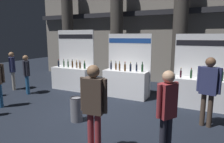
% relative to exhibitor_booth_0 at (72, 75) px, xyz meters
% --- Properties ---
extents(ground_plane, '(27.37, 27.37, 0.00)m').
position_rel_exhibitor_booth_0_xyz_m(ground_plane, '(2.62, -2.11, -0.62)').
color(ground_plane, black).
extents(hall_colonnade, '(13.68, 1.33, 6.22)m').
position_rel_exhibitor_booth_0_xyz_m(hall_colonnade, '(2.62, 2.82, 2.45)').
color(hall_colonnade, gray).
rests_on(hall_colonnade, ground_plane).
extents(exhibitor_booth_0, '(1.86, 0.66, 2.58)m').
position_rel_exhibitor_booth_0_xyz_m(exhibitor_booth_0, '(0.00, 0.00, 0.00)').
color(exhibitor_booth_0, white).
rests_on(exhibitor_booth_0, ground_plane).
extents(exhibitor_booth_1, '(1.76, 0.66, 2.41)m').
position_rel_exhibitor_booth_0_xyz_m(exhibitor_booth_1, '(2.53, 0.00, -0.00)').
color(exhibitor_booth_1, white).
rests_on(exhibitor_booth_1, ground_plane).
extents(exhibitor_booth_2, '(1.77, 0.66, 2.39)m').
position_rel_exhibitor_booth_0_xyz_m(exhibitor_booth_2, '(5.14, -0.03, -0.03)').
color(exhibitor_booth_2, white).
rests_on(exhibitor_booth_2, ground_plane).
extents(trash_bin, '(0.33, 0.33, 0.68)m').
position_rel_exhibitor_booth_0_xyz_m(trash_bin, '(2.17, -2.71, -0.28)').
color(trash_bin, slate).
rests_on(trash_bin, ground_plane).
extents(visitor_0, '(0.35, 0.42, 1.71)m').
position_rel_exhibitor_booth_0_xyz_m(visitor_0, '(4.70, -3.35, 0.38)').
color(visitor_0, '#23232D').
rests_on(visitor_0, ground_plane).
extents(visitor_1, '(0.54, 0.25, 1.80)m').
position_rel_exhibitor_booth_0_xyz_m(visitor_1, '(3.44, -3.86, 0.45)').
color(visitor_1, maroon).
rests_on(visitor_1, ground_plane).
extents(visitor_6, '(0.56, 0.33, 1.80)m').
position_rel_exhibitor_booth_0_xyz_m(visitor_6, '(5.37, -1.50, 0.48)').
color(visitor_6, '#47382D').
rests_on(visitor_6, ground_plane).
extents(visitor_7, '(0.46, 0.37, 1.57)m').
position_rel_exhibitor_booth_0_xyz_m(visitor_7, '(-1.18, -1.42, 0.30)').
color(visitor_7, navy).
rests_on(visitor_7, ground_plane).
extents(visitor_8, '(0.41, 0.39, 1.65)m').
position_rel_exhibitor_booth_0_xyz_m(visitor_8, '(-2.25, -1.22, 0.35)').
color(visitor_8, '#ADA393').
rests_on(visitor_8, ground_plane).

